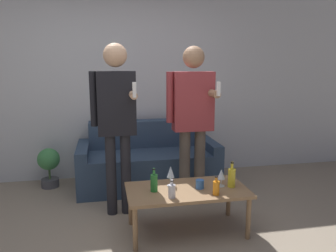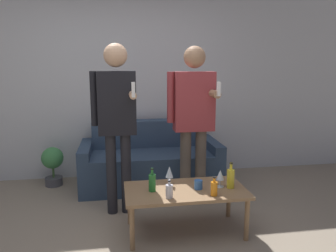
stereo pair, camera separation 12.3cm
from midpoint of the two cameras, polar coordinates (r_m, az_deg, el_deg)
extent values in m
cube|color=silver|center=(4.60, -7.55, 7.84)|extent=(8.00, 0.06, 2.70)
cube|color=#334760|center=(4.22, -2.04, -7.86)|extent=(1.50, 0.59, 0.46)
cube|color=#334760|center=(4.56, -2.69, -4.08)|extent=(1.50, 0.23, 0.82)
cube|color=#334760|center=(4.30, -13.26, -6.98)|extent=(0.14, 0.82, 0.58)
cube|color=#334760|center=(4.48, 8.32, -6.08)|extent=(0.14, 0.82, 0.58)
cube|color=#8E6B47|center=(3.12, 4.22, -11.14)|extent=(1.13, 0.58, 0.03)
cylinder|color=#8E6B47|center=(2.92, -5.02, -17.37)|extent=(0.04, 0.04, 0.40)
cylinder|color=#8E6B47|center=(3.15, 14.69, -15.51)|extent=(0.04, 0.04, 0.40)
cylinder|color=#8E6B47|center=(3.36, -5.63, -13.52)|extent=(0.04, 0.04, 0.40)
cylinder|color=#8E6B47|center=(3.56, 11.52, -12.24)|extent=(0.04, 0.04, 0.40)
cylinder|color=#23752D|center=(3.03, -1.60, -9.88)|extent=(0.07, 0.07, 0.16)
cylinder|color=#23752D|center=(3.00, -1.61, -7.91)|extent=(0.02, 0.02, 0.06)
cylinder|color=black|center=(2.99, -1.61, -7.46)|extent=(0.03, 0.03, 0.01)
cylinder|color=silver|center=(2.90, 1.45, -11.32)|extent=(0.06, 0.06, 0.12)
cylinder|color=silver|center=(2.87, 1.46, -9.81)|extent=(0.02, 0.02, 0.05)
cylinder|color=black|center=(2.86, 1.46, -9.50)|extent=(0.03, 0.03, 0.01)
cylinder|color=yellow|center=(3.17, 11.95, -8.98)|extent=(0.07, 0.07, 0.18)
cylinder|color=yellow|center=(3.14, 12.04, -6.88)|extent=(0.03, 0.03, 0.07)
cylinder|color=black|center=(3.13, 12.06, -6.38)|extent=(0.03, 0.03, 0.01)
cylinder|color=orange|center=(2.98, 9.22, -10.74)|extent=(0.06, 0.06, 0.13)
cylinder|color=orange|center=(2.95, 9.27, -9.17)|extent=(0.02, 0.02, 0.05)
cylinder|color=black|center=(2.94, 9.28, -8.83)|extent=(0.03, 0.03, 0.01)
cylinder|color=silver|center=(3.20, 10.12, -10.35)|extent=(0.07, 0.07, 0.01)
cylinder|color=silver|center=(3.19, 10.14, -9.73)|extent=(0.01, 0.01, 0.07)
cone|color=silver|center=(3.16, 10.19, -8.35)|extent=(0.08, 0.08, 0.09)
cylinder|color=silver|center=(3.18, 1.36, -10.32)|extent=(0.07, 0.07, 0.01)
cylinder|color=silver|center=(3.17, 1.36, -9.61)|extent=(0.01, 0.01, 0.08)
cone|color=silver|center=(3.14, 1.37, -7.98)|extent=(0.07, 0.07, 0.11)
cylinder|color=#3366B2|center=(3.11, 6.45, -10.11)|extent=(0.08, 0.08, 0.08)
cylinder|color=#232328|center=(3.53, -8.82, -8.31)|extent=(0.11, 0.11, 0.86)
cylinder|color=#232328|center=(3.53, -6.30, -8.23)|extent=(0.11, 0.11, 0.86)
cube|color=black|center=(3.36, -7.88, 3.96)|extent=(0.38, 0.17, 0.65)
sphere|color=tan|center=(3.34, -8.09, 12.12)|extent=(0.24, 0.24, 0.24)
cylinder|color=black|center=(3.36, -11.78, 4.67)|extent=(0.07, 0.07, 0.55)
cylinder|color=tan|center=(3.22, -5.11, 5.46)|extent=(0.07, 0.28, 0.07)
cube|color=white|center=(3.05, -4.91, 6.30)|extent=(0.03, 0.03, 0.14)
cylinder|color=brown|center=(3.72, 4.00, -7.25)|extent=(0.12, 0.12, 0.85)
cylinder|color=brown|center=(3.77, 6.61, -7.09)|extent=(0.12, 0.12, 0.85)
cube|color=#933338|center=(3.59, 5.52, 4.28)|extent=(0.44, 0.19, 0.64)
sphere|color=#9E7556|center=(3.56, 5.66, 11.87)|extent=(0.24, 0.24, 0.24)
cylinder|color=#933338|center=(3.52, 1.46, 5.00)|extent=(0.08, 0.08, 0.54)
cylinder|color=#9E7556|center=(3.49, 8.94, 5.61)|extent=(0.08, 0.29, 0.08)
cube|color=white|center=(3.32, 9.89, 6.36)|extent=(0.03, 0.03, 0.14)
cylinder|color=#4C4C51|center=(4.61, -18.52, -9.11)|extent=(0.22, 0.22, 0.11)
cylinder|color=#476B38|center=(4.57, -18.62, -7.48)|extent=(0.03, 0.03, 0.17)
sphere|color=#428E4C|center=(4.52, -18.76, -5.28)|extent=(0.28, 0.28, 0.28)
camera|label=1|loc=(0.06, -88.95, 0.20)|focal=35.00mm
camera|label=2|loc=(0.06, 91.05, -0.20)|focal=35.00mm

